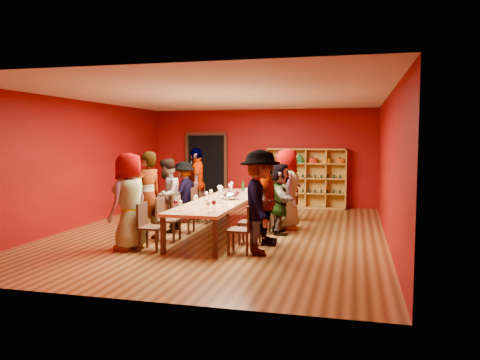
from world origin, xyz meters
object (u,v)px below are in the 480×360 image
person_left_2 (167,196)px  chair_person_right_0 (244,227)px  chair_person_left_0 (148,224)px  chair_person_left_3 (199,203)px  person_right_0 (260,202)px  chair_person_right_3 (269,207)px  person_right_2 (280,198)px  person_left_4 (197,183)px  person_right_3 (287,189)px  chair_person_right_4 (277,201)px  chair_person_left_1 (165,217)px  person_left_1 (148,196)px  person_left_3 (184,192)px  spittoon_bowl (230,196)px  chair_person_right_2 (265,211)px  chair_person_left_4 (206,200)px  tasting_table (223,202)px  person_left_0 (129,201)px  wine_bottle (243,187)px  chair_person_left_2 (180,211)px  person_right_1 (267,201)px  person_right_4 (293,190)px  chair_person_right_1 (254,219)px  shelving_unit (306,175)px

person_left_2 → chair_person_right_0: (2.14, -1.50, -0.33)m
chair_person_left_0 → chair_person_left_3: (0.00, 2.93, 0.00)m
chair_person_left_3 → person_right_0: (2.11, -2.74, 0.45)m
chair_person_left_0 → person_left_2: person_left_2 is taller
chair_person_right_0 → chair_person_right_3: bearing=90.0°
person_right_2 → person_left_4: bearing=45.6°
person_right_3 → chair_person_right_4: 1.18m
person_right_2 → chair_person_right_3: 0.75m
chair_person_left_1 → person_left_1: (-0.38, 0.00, 0.42)m
chair_person_left_0 → person_left_3: size_ratio=0.58×
person_left_4 → spittoon_bowl: person_left_4 is taller
chair_person_left_0 → chair_person_right_0: size_ratio=1.00×
chair_person_left_1 → person_left_3: bearing=100.4°
chair_person_right_2 → chair_person_right_4: bearing=90.0°
chair_person_right_0 → chair_person_right_3: 2.54m
person_left_1 → chair_person_left_4: (0.38, 2.69, -0.42)m
tasting_table → chair_person_left_1: 1.43m
chair_person_left_0 → person_left_0: 0.55m
person_right_0 → chair_person_right_4: size_ratio=2.13×
tasting_table → wine_bottle: 1.72m
person_left_1 → chair_person_left_4: person_left_1 is taller
chair_person_left_2 → chair_person_right_2: size_ratio=1.00×
person_right_2 → chair_person_right_4: bearing=-2.6°
person_left_2 → person_right_1: person_right_1 is taller
tasting_table → chair_person_left_3: bearing=131.9°
tasting_table → person_right_3: (1.32, 0.81, 0.23)m
chair_person_right_2 → wine_bottle: bearing=119.5°
person_left_2 → person_left_4: 1.84m
chair_person_left_4 → person_right_4: 2.27m
person_right_4 → chair_person_right_1: bearing=152.2°
chair_person_left_3 → person_right_0: bearing=-52.5°
chair_person_left_4 → person_right_4: (2.24, 0.23, 0.31)m
chair_person_right_0 → wine_bottle: (-0.85, 3.44, 0.37)m
tasting_table → person_right_0: size_ratio=2.37×
chair_person_left_2 → chair_person_right_2: (1.82, 0.43, 0.00)m
person_right_0 → person_right_2: bearing=-17.9°
person_right_1 → person_left_3: bearing=46.2°
person_right_1 → chair_person_right_3: 1.80m
chair_person_right_0 → chair_person_right_4: 3.57m
person_left_2 → person_left_4: size_ratio=0.89×
chair_person_right_3 → person_left_3: bearing=174.8°
shelving_unit → chair_person_left_4: bearing=-130.4°
person_right_2 → person_right_4: person_right_4 is taller
chair_person_right_1 → wine_bottle: 2.79m
person_left_2 → spittoon_bowl: (1.41, 0.23, 0.00)m
person_left_2 → person_right_1: size_ratio=0.95×
person_left_3 → person_right_4: size_ratio=0.96×
chair_person_right_2 → person_right_4: bearing=75.5°
chair_person_left_1 → chair_person_right_2: 2.23m
shelving_unit → person_right_4: bearing=-91.5°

